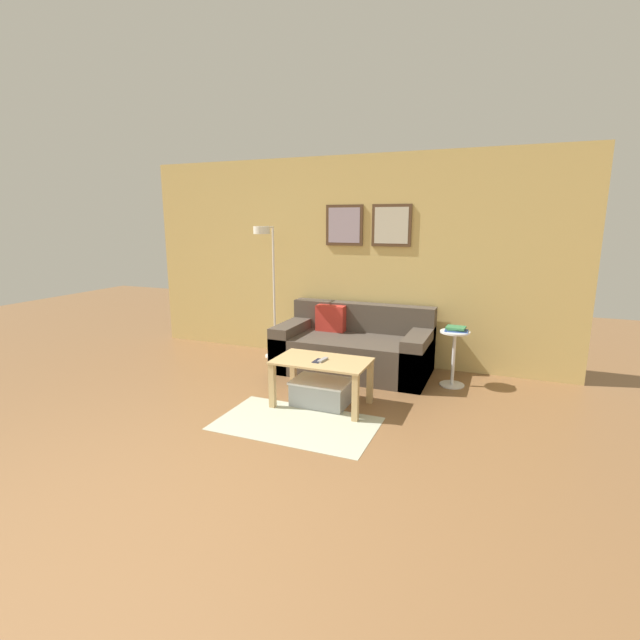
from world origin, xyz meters
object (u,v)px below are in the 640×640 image
Objects in this scene: floor_lamp at (268,274)px; book_stack at (456,329)px; coffee_table at (322,369)px; couch at (354,348)px; side_table at (454,353)px; remote_control at (323,360)px; storage_bin at (321,392)px; cell_phone at (318,361)px.

floor_lamp is 6.86× the size of book_stack.
book_stack reaches higher than coffee_table.
couch is 7.19× the size of book_stack.
coffee_table is at bearing -136.47° from book_stack.
coffee_table is 3.67× the size of book_stack.
floor_lamp is 2.78× the size of side_table.
couch is 1.17m from remote_control.
book_stack is 1.66× the size of remote_control.
coffee_table is 1.64× the size of storage_bin.
storage_bin is at bearing -137.49° from book_stack.
book_stack is (1.12, 1.07, 0.27)m from coffee_table.
couch is 1.05× the size of floor_lamp.
side_table is 2.46× the size of book_stack.
side_table is (1.13, 1.03, 0.24)m from storage_bin.
floor_lamp is at bearing 179.14° from couch.
storage_bin is 0.33× the size of floor_lamp.
coffee_table is at bearing 70.95° from cell_phone.
side_table is 0.27m from book_stack.
cell_phone is (0.03, -1.18, 0.19)m from couch.
cell_phone reaches higher than storage_bin.
storage_bin is at bearing 124.95° from coffee_table.
cell_phone is (-0.04, -0.03, -0.01)m from remote_control.
couch is at bearing 93.96° from cell_phone.
coffee_table is 0.11m from remote_control.
couch is 1.22m from book_stack.
couch is 1.20m from cell_phone.
floor_lamp is 1.80m from cell_phone.
remote_control is at bearing 37.53° from cell_phone.
couch reaches higher than cell_phone.
storage_bin is 1.62m from book_stack.
remote_control is (0.02, -0.02, 0.10)m from coffee_table.
side_table reaches higher than storage_bin.
remote_control is (-1.10, -1.09, -0.17)m from book_stack.
coffee_table reaches higher than storage_bin.
couch reaches higher than remote_control.
storage_bin is 2.24× the size of book_stack.
cell_phone is (-1.14, -1.10, 0.10)m from side_table.
couch is at bearing -0.86° from floor_lamp.
side_table reaches higher than cell_phone.
side_table reaches higher than remote_control.
remote_control is (1.21, -1.17, -0.65)m from floor_lamp.
couch reaches higher than coffee_table.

